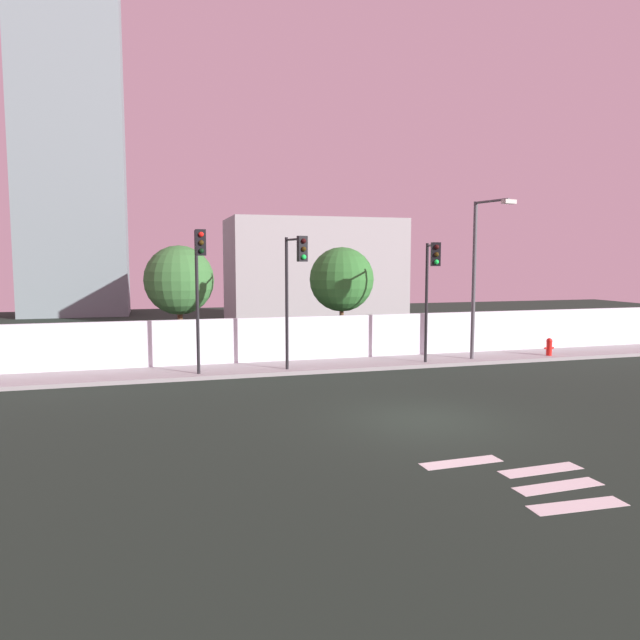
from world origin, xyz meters
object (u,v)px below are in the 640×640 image
at_px(traffic_light_left, 295,274).
at_px(traffic_light_right, 199,271).
at_px(fire_hydrant, 549,346).
at_px(roadside_tree_leftmost, 179,280).
at_px(traffic_light_center, 431,276).
at_px(roadside_tree_midleft, 342,280).
at_px(street_lamp_curbside, 479,266).

xyz_separation_m(traffic_light_left, traffic_light_right, (-3.39, 0.28, 0.11)).
height_order(fire_hydrant, roadside_tree_leftmost, roadside_tree_leftmost).
height_order(traffic_light_center, traffic_light_right, traffic_light_right).
bearing_deg(roadside_tree_midleft, traffic_light_left, -128.13).
relative_size(traffic_light_left, roadside_tree_midleft, 1.02).
distance_m(traffic_light_left, traffic_light_center, 5.51).
bearing_deg(traffic_light_right, fire_hydrant, 1.72).
xyz_separation_m(traffic_light_right, roadside_tree_midleft, (6.46, 3.63, -0.46)).
xyz_separation_m(traffic_light_left, street_lamp_curbside, (7.91, 0.65, 0.25)).
height_order(traffic_light_left, fire_hydrant, traffic_light_left).
bearing_deg(roadside_tree_midleft, street_lamp_curbside, -34.02).
xyz_separation_m(traffic_light_center, roadside_tree_leftmost, (-9.42, 3.80, -0.19)).
bearing_deg(roadside_tree_midleft, fire_hydrant, -20.70).
bearing_deg(roadside_tree_leftmost, traffic_light_left, -45.04).
bearing_deg(fire_hydrant, traffic_light_center, -174.14).
xyz_separation_m(roadside_tree_leftmost, roadside_tree_midleft, (6.98, 0.00, -0.03)).
bearing_deg(traffic_light_center, roadside_tree_leftmost, 158.04).
bearing_deg(traffic_light_left, traffic_light_right, 175.20).
xyz_separation_m(traffic_light_center, traffic_light_right, (-8.90, 0.17, 0.24)).
xyz_separation_m(traffic_light_center, street_lamp_curbside, (2.40, 0.53, 0.38)).
bearing_deg(fire_hydrant, traffic_light_right, -178.28).
distance_m(traffic_light_left, roadside_tree_leftmost, 5.54).
distance_m(traffic_light_right, street_lamp_curbside, 11.31).
distance_m(roadside_tree_leftmost, roadside_tree_midleft, 6.98).
bearing_deg(fire_hydrant, roadside_tree_leftmost, 168.32).
height_order(roadside_tree_leftmost, roadside_tree_midleft, roadside_tree_leftmost).
relative_size(traffic_light_right, fire_hydrant, 6.80).
distance_m(traffic_light_right, roadside_tree_midleft, 7.43).
height_order(street_lamp_curbside, fire_hydrant, street_lamp_curbside).
bearing_deg(traffic_light_left, roadside_tree_leftmost, 134.96).
bearing_deg(traffic_light_right, roadside_tree_midleft, 29.32).
height_order(street_lamp_curbside, roadside_tree_midleft, street_lamp_curbside).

